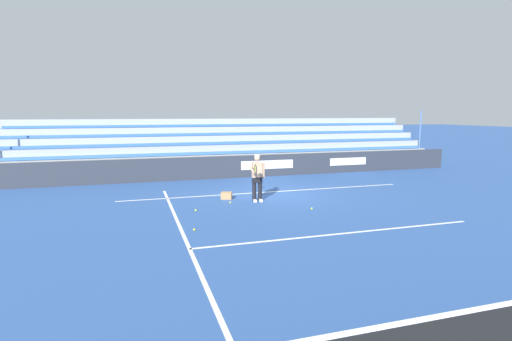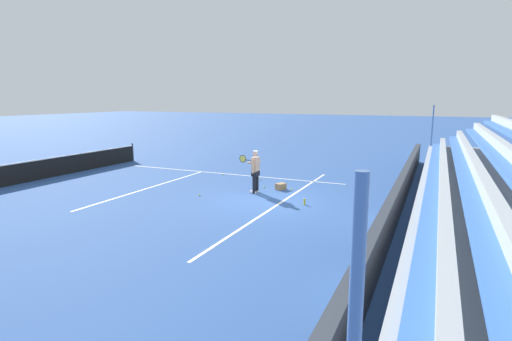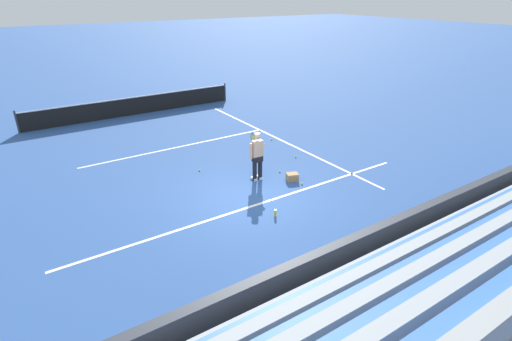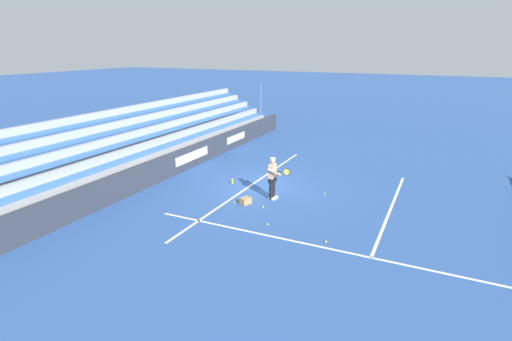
# 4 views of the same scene
# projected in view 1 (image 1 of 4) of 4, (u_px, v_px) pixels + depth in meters

# --- Properties ---
(ground_plane) EXTENTS (160.00, 160.00, 0.00)m
(ground_plane) POSITION_uv_depth(u_px,v_px,m) (273.00, 194.00, 15.96)
(ground_plane) COLOR #2D5193
(court_baseline_white) EXTENTS (12.00, 0.10, 0.01)m
(court_baseline_white) POSITION_uv_depth(u_px,v_px,m) (269.00, 192.00, 16.43)
(court_baseline_white) COLOR white
(court_baseline_white) RESTS_ON ground
(court_sideline_white) EXTENTS (0.10, 12.00, 0.01)m
(court_sideline_white) POSITION_uv_depth(u_px,v_px,m) (182.00, 231.00, 10.97)
(court_sideline_white) COLOR white
(court_sideline_white) RESTS_ON ground
(court_service_line_white) EXTENTS (8.22, 0.10, 0.01)m
(court_service_line_white) POSITION_uv_depth(u_px,v_px,m) (342.00, 234.00, 10.77)
(court_service_line_white) COLOR white
(court_service_line_white) RESTS_ON ground
(back_wall_sponsor_board) EXTENTS (24.44, 0.25, 1.10)m
(back_wall_sponsor_board) POSITION_uv_depth(u_px,v_px,m) (243.00, 166.00, 20.17)
(back_wall_sponsor_board) COLOR #2D333D
(back_wall_sponsor_board) RESTS_ON ground
(bleacher_stand) EXTENTS (23.22, 3.20, 3.40)m
(bleacher_stand) POSITION_uv_depth(u_px,v_px,m) (232.00, 158.00, 22.24)
(bleacher_stand) COLOR #9EA3A8
(bleacher_stand) RESTS_ON ground
(tennis_player) EXTENTS (0.60, 0.98, 1.71)m
(tennis_player) POSITION_uv_depth(u_px,v_px,m) (257.00, 177.00, 14.58)
(tennis_player) COLOR black
(tennis_player) RESTS_ON ground
(ball_box_cardboard) EXTENTS (0.48, 0.43, 0.26)m
(ball_box_cardboard) POSITION_uv_depth(u_px,v_px,m) (227.00, 196.00, 15.10)
(ball_box_cardboard) COLOR #A87F51
(ball_box_cardboard) RESTS_ON ground
(tennis_ball_far_right) EXTENTS (0.07, 0.07, 0.07)m
(tennis_ball_far_right) POSITION_uv_depth(u_px,v_px,m) (312.00, 209.00, 13.44)
(tennis_ball_far_right) COLOR #CCE533
(tennis_ball_far_right) RESTS_ON ground
(tennis_ball_midcourt) EXTENTS (0.07, 0.07, 0.07)m
(tennis_ball_midcourt) POSITION_uv_depth(u_px,v_px,m) (222.00, 196.00, 15.52)
(tennis_ball_midcourt) COLOR #CCE533
(tennis_ball_midcourt) RESTS_ON ground
(tennis_ball_on_baseline) EXTENTS (0.07, 0.07, 0.07)m
(tennis_ball_on_baseline) POSITION_uv_depth(u_px,v_px,m) (196.00, 210.00, 13.21)
(tennis_ball_on_baseline) COLOR #CCE533
(tennis_ball_on_baseline) RESTS_ON ground
(tennis_ball_toward_net) EXTENTS (0.07, 0.07, 0.07)m
(tennis_ball_toward_net) POSITION_uv_depth(u_px,v_px,m) (194.00, 230.00, 11.03)
(tennis_ball_toward_net) COLOR #CCE533
(tennis_ball_toward_net) RESTS_ON ground
(tennis_ball_stray_back) EXTENTS (0.07, 0.07, 0.07)m
(tennis_ball_stray_back) POSITION_uv_depth(u_px,v_px,m) (230.00, 203.00, 14.36)
(tennis_ball_stray_back) COLOR #CCE533
(tennis_ball_stray_back) RESTS_ON ground
(water_bottle) EXTENTS (0.07, 0.07, 0.22)m
(water_bottle) POSITION_uv_depth(u_px,v_px,m) (261.00, 186.00, 17.23)
(water_bottle) COLOR yellow
(water_bottle) RESTS_ON ground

